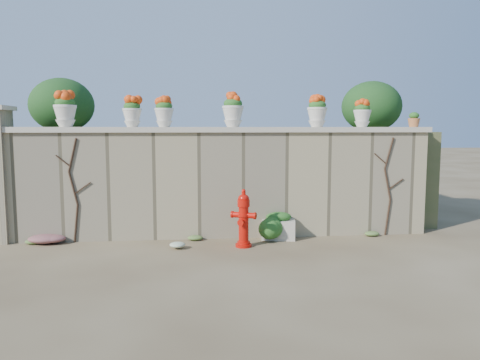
{
  "coord_description": "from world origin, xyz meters",
  "views": [
    {
      "loc": [
        -0.53,
        -7.05,
        2.08
      ],
      "look_at": [
        0.33,
        1.4,
        1.13
      ],
      "focal_mm": 35.0,
      "sensor_mm": 36.0,
      "label": 1
    }
  ],
  "objects": [
    {
      "name": "urn_pot_0",
      "position": [
        -2.83,
        1.8,
        2.42
      ],
      "size": [
        0.41,
        0.41,
        0.64
      ],
      "color": "beige",
      "rests_on": "wall_cap"
    },
    {
      "name": "wall_cap",
      "position": [
        0.0,
        1.8,
        2.05
      ],
      "size": [
        8.1,
        0.52,
        0.1
      ],
      "primitive_type": "cube",
      "color": "#BBB39E",
      "rests_on": "stone_wall"
    },
    {
      "name": "stone_wall",
      "position": [
        0.0,
        1.8,
        1.0
      ],
      "size": [
        8.0,
        0.4,
        2.0
      ],
      "primitive_type": "cube",
      "color": "gray",
      "rests_on": "ground"
    },
    {
      "name": "back_shrub_right",
      "position": [
        3.4,
        3.0,
        2.55
      ],
      "size": [
        1.3,
        1.3,
        1.1
      ],
      "primitive_type": "ellipsoid",
      "color": "#143814",
      "rests_on": "raised_fill"
    },
    {
      "name": "fire_hydrant",
      "position": [
        0.35,
        0.96,
        0.51
      ],
      "size": [
        0.43,
        0.31,
        1.01
      ],
      "rotation": [
        0.0,
        0.0,
        -0.42
      ],
      "color": "#BA0F07",
      "rests_on": "ground"
    },
    {
      "name": "urn_pot_4",
      "position": [
        1.86,
        1.8,
        2.4
      ],
      "size": [
        0.38,
        0.38,
        0.6
      ],
      "color": "beige",
      "rests_on": "wall_cap"
    },
    {
      "name": "white_flowers",
      "position": [
        -0.77,
        0.91,
        0.08
      ],
      "size": [
        0.45,
        0.36,
        0.16
      ],
      "primitive_type": "ellipsoid",
      "color": "white",
      "rests_on": "ground"
    },
    {
      "name": "urn_pot_2",
      "position": [
        -1.05,
        1.8,
        2.38
      ],
      "size": [
        0.36,
        0.36,
        0.56
      ],
      "color": "beige",
      "rests_on": "wall_cap"
    },
    {
      "name": "urn_pot_3",
      "position": [
        0.23,
        1.8,
        2.41
      ],
      "size": [
        0.41,
        0.41,
        0.64
      ],
      "color": "beige",
      "rests_on": "wall_cap"
    },
    {
      "name": "green_shrub",
      "position": [
        0.87,
        1.33,
        0.27
      ],
      "size": [
        0.56,
        0.51,
        0.54
      ],
      "primitive_type": "ellipsoid",
      "color": "#1E5119",
      "rests_on": "ground"
    },
    {
      "name": "magenta_clump",
      "position": [
        -3.1,
        1.55,
        0.11
      ],
      "size": [
        0.83,
        0.55,
        0.22
      ],
      "primitive_type": "ellipsoid",
      "color": "#AF2361",
      "rests_on": "ground"
    },
    {
      "name": "ground",
      "position": [
        0.0,
        0.0,
        0.0
      ],
      "size": [
        80.0,
        80.0,
        0.0
      ],
      "primitive_type": "plane",
      "color": "brown",
      "rests_on": "ground"
    },
    {
      "name": "planter_box",
      "position": [
        1.06,
        1.46,
        0.24
      ],
      "size": [
        0.68,
        0.48,
        0.52
      ],
      "rotation": [
        0.0,
        0.0,
        -0.2
      ],
      "color": "#BBB39E",
      "rests_on": "ground"
    },
    {
      "name": "vine_left",
      "position": [
        -2.67,
        1.58,
        0.99
      ],
      "size": [
        0.6,
        0.04,
        1.91
      ],
      "color": "black",
      "rests_on": "ground"
    },
    {
      "name": "urn_pot_5",
      "position": [
        2.75,
        1.8,
        2.36
      ],
      "size": [
        0.34,
        0.34,
        0.53
      ],
      "color": "beige",
      "rests_on": "wall_cap"
    },
    {
      "name": "back_shrub_left",
      "position": [
        -3.2,
        3.0,
        2.55
      ],
      "size": [
        1.3,
        1.3,
        1.1
      ],
      "primitive_type": "ellipsoid",
      "color": "#143814",
      "rests_on": "raised_fill"
    },
    {
      "name": "raised_fill",
      "position": [
        0.0,
        5.0,
        1.0
      ],
      "size": [
        9.0,
        6.0,
        2.0
      ],
      "primitive_type": "cube",
      "color": "#384C23",
      "rests_on": "ground"
    },
    {
      "name": "vine_right",
      "position": [
        3.23,
        1.58,
        0.99
      ],
      "size": [
        0.6,
        0.04,
        1.91
      ],
      "color": "black",
      "rests_on": "ground"
    },
    {
      "name": "urn_pot_1",
      "position": [
        -1.63,
        1.8,
        2.37
      ],
      "size": [
        0.35,
        0.35,
        0.55
      ],
      "color": "beige",
      "rests_on": "wall_cap"
    },
    {
      "name": "terracotta_pot",
      "position": [
        3.8,
        1.8,
        2.23
      ],
      "size": [
        0.23,
        0.23,
        0.28
      ],
      "color": "#B06635",
      "rests_on": "wall_cap"
    }
  ]
}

